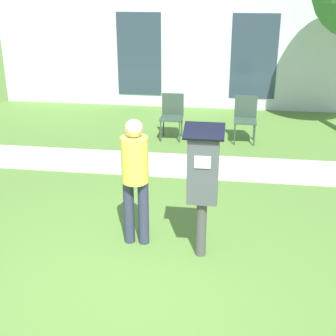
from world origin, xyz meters
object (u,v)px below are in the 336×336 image
(parking_meter, at_px, (203,176))
(outdoor_chair_middle, at_px, (245,115))
(person_standing, at_px, (135,173))
(outdoor_chair_left, at_px, (172,113))

(parking_meter, relative_size, outdoor_chair_middle, 1.77)
(outdoor_chair_middle, bearing_deg, parking_meter, -97.20)
(person_standing, distance_m, outdoor_chair_left, 4.16)
(parking_meter, bearing_deg, person_standing, 167.77)
(parking_meter, bearing_deg, outdoor_chair_left, 102.10)
(outdoor_chair_left, xyz_separation_m, outdoor_chair_middle, (1.46, 0.00, 0.00))
(person_standing, height_order, outdoor_chair_left, person_standing)
(parking_meter, relative_size, outdoor_chair_left, 1.77)
(person_standing, bearing_deg, parking_meter, 21.71)
(parking_meter, xyz_separation_m, outdoor_chair_left, (-0.92, 4.31, -0.49))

